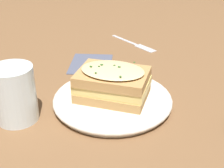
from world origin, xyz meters
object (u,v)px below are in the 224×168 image
object	(u,v)px
sandwich	(113,83)
water_glass	(15,94)
fork	(137,45)
napkin	(91,64)
dinner_plate	(112,100)

from	to	relation	value
sandwich	water_glass	xyz separation A→B (m)	(-0.10, 0.15, 0.00)
fork	water_glass	bearing A→B (deg)	17.39
sandwich	napkin	bearing A→B (deg)	33.63
fork	dinner_plate	bearing A→B (deg)	38.04
sandwich	fork	xyz separation A→B (m)	(0.33, 0.03, -0.05)
fork	napkin	distance (m)	0.18
sandwich	water_glass	world-z (taller)	water_glass
fork	napkin	bearing A→B (deg)	7.16
sandwich	napkin	size ratio (longest dim) A/B	1.13
water_glass	napkin	distance (m)	0.27
water_glass	fork	world-z (taller)	water_glass
sandwich	fork	bearing A→B (deg)	5.18
napkin	dinner_plate	bearing A→B (deg)	-146.95
sandwich	napkin	distance (m)	0.20
water_glass	napkin	size ratio (longest dim) A/B	0.83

